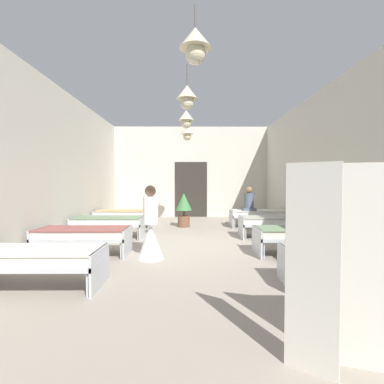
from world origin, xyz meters
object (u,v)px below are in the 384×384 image
Objects in this scene: bed_right_row_1 at (301,234)px; privacy_screen at (363,268)px; bed_left_row_0 at (35,258)px; bed_right_row_2 at (275,222)px; nurse_near_aisle at (151,233)px; potted_plant at (184,207)px; bed_right_row_0 at (350,257)px; bed_left_row_1 at (83,234)px; bed_right_row_3 at (259,214)px; patient_seated_primary at (249,202)px; bed_left_row_3 at (124,214)px; bed_left_row_2 at (108,222)px.

bed_right_row_1 is 1.12× the size of privacy_screen.
bed_right_row_2 is at bearing 39.65° from bed_left_row_0.
nurse_near_aisle is 4.17m from potted_plant.
bed_right_row_0 is 1.65× the size of potted_plant.
nurse_near_aisle is 1.29× the size of potted_plant.
potted_plant is at bearing 61.91° from bed_left_row_1.
bed_right_row_3 is 0.56m from patient_seated_primary.
bed_right_row_2 is 1.00× the size of bed_left_row_3.
bed_left_row_0 is 1.90m from bed_left_row_1.
bed_right_row_2 is 3.20m from potted_plant.
nurse_near_aisle is at bearing -56.68° from bed_left_row_2.
potted_plant is (-2.55, 1.91, 0.25)m from bed_right_row_2.
nurse_near_aisle is at bearing -127.29° from bed_right_row_3.
bed_left_row_1 is 5.65m from patient_seated_primary.
bed_left_row_3 is 4.36m from nurse_near_aisle.
patient_seated_primary reaches higher than potted_plant.
privacy_screen reaches higher than bed_left_row_0.
bed_left_row_3 is (0.00, 5.70, 0.00)m from bed_left_row_0.
bed_right_row_2 is at bearing 98.97° from privacy_screen.
potted_plant is at bearing 120.38° from privacy_screen.
bed_right_row_1 is at bearing -39.65° from bed_left_row_3.
bed_right_row_3 is (4.59, 3.80, 0.00)m from bed_left_row_1.
bed_left_row_2 is at bearing -136.79° from potted_plant.
bed_left_row_1 is 3.80m from bed_left_row_3.
privacy_screen is (-0.95, -7.58, 0.41)m from bed_right_row_3.
bed_right_row_0 is 5.64m from patient_seated_primary.
bed_left_row_2 and bed_right_row_2 have the same top height.
bed_left_row_0 and bed_right_row_3 have the same top height.
nurse_near_aisle is (-3.13, -4.11, 0.09)m from bed_right_row_3.
bed_right_row_0 and bed_left_row_1 have the same top height.
bed_left_row_0 is 1.00× the size of bed_left_row_2.
bed_left_row_1 is at bearing 162.22° from nurse_near_aisle.
bed_right_row_3 is (0.00, 3.80, 0.00)m from bed_right_row_1.
bed_left_row_0 is at bearing -90.00° from bed_left_row_1.
bed_right_row_3 is 5.17m from nurse_near_aisle.
bed_left_row_2 is 4.59m from bed_right_row_2.
bed_left_row_2 is 1.90m from bed_left_row_3.
bed_right_row_2 is at bearing 90.00° from bed_right_row_1.
bed_right_row_2 is at bearing -22.51° from bed_left_row_3.
bed_right_row_3 is 1.28× the size of nurse_near_aisle.
bed_left_row_0 is 7.05m from patient_seated_primary.
bed_right_row_1 and bed_right_row_2 have the same top height.
patient_seated_primary is 2.21m from potted_plant.
bed_right_row_3 is at bearing 51.18° from bed_left_row_0.
bed_left_row_1 is 1.00× the size of bed_right_row_2.
bed_left_row_3 is at bearing 140.35° from bed_right_row_1.
bed_left_row_0 is 7.32m from bed_right_row_3.
bed_left_row_0 is 1.00× the size of bed_right_row_1.
nurse_near_aisle reaches higher than bed_left_row_0.
potted_plant is at bearing 143.19° from bed_right_row_2.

